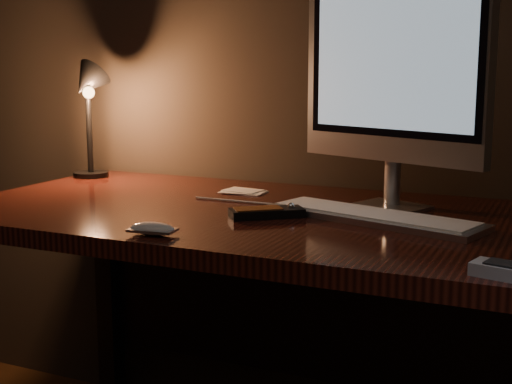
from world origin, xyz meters
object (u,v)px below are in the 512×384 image
at_px(keyboard, 373,216).
at_px(media_remote, 267,212).
at_px(desk, 301,261).
at_px(desk_lamp, 88,99).
at_px(mouse, 152,231).
at_px(monitor, 393,78).

bearing_deg(keyboard, media_remote, -147.45).
height_order(desk, desk_lamp, desk_lamp).
relative_size(keyboard, desk_lamp, 1.39).
relative_size(mouse, desk_lamp, 0.27).
bearing_deg(monitor, desk, -138.87).
relative_size(monitor, mouse, 5.47).
relative_size(desk, media_remote, 9.85).
height_order(keyboard, mouse, same).
bearing_deg(mouse, media_remote, 53.36).
bearing_deg(mouse, desk, 59.12).
bearing_deg(monitor, keyboard, -67.67).
distance_m(monitor, keyboard, 0.32).
relative_size(keyboard, media_remote, 2.97).
height_order(monitor, desk_lamp, monitor).
bearing_deg(keyboard, desk, 175.42).
xyz_separation_m(desk, desk_lamp, (-0.72, 0.14, 0.36)).
relative_size(desk, keyboard, 3.32).
height_order(monitor, mouse, monitor).
xyz_separation_m(monitor, mouse, (-0.35, -0.45, -0.29)).
relative_size(monitor, desk_lamp, 1.46).
bearing_deg(media_remote, keyboard, -21.90).
distance_m(monitor, desk_lamp, 0.91).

